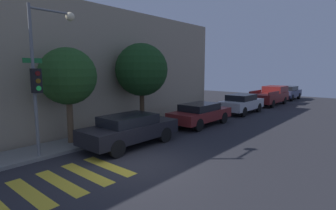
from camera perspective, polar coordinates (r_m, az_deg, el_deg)
ground_plane at (r=9.79m, az=-6.54°, el=-13.04°), size 60.00×60.00×0.00m
sidewalk at (r=12.99m, az=-19.32°, el=-7.82°), size 26.00×1.92×0.14m
building_row at (r=16.46m, az=-27.64°, el=6.94°), size 26.00×6.00×6.93m
crosswalk at (r=8.90m, az=-25.08°, el=-15.97°), size 4.99×2.60×0.00m
traffic_light_pole at (r=11.08m, az=-25.45°, el=8.02°), size 2.12×0.56×5.83m
sedan_near_corner at (r=12.02m, az=-8.22°, el=-5.19°), size 4.65×1.84×1.43m
sedan_middle at (r=16.31m, az=7.05°, el=-1.80°), size 4.60×1.87×1.37m
sedan_far_end at (r=21.38m, az=15.72°, el=0.42°), size 4.51×1.87×1.50m
pickup_truck at (r=27.38m, az=21.45°, el=1.97°), size 5.50×2.01×1.76m
sedan_tail_of_row at (r=32.71m, az=24.65°, el=2.52°), size 4.42×1.85×1.52m
tree_near_corner at (r=12.51m, az=-20.97°, el=5.80°), size 2.54×2.54×4.43m
tree_midblock at (r=15.21m, az=-5.78°, el=7.59°), size 3.01×3.01×4.93m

